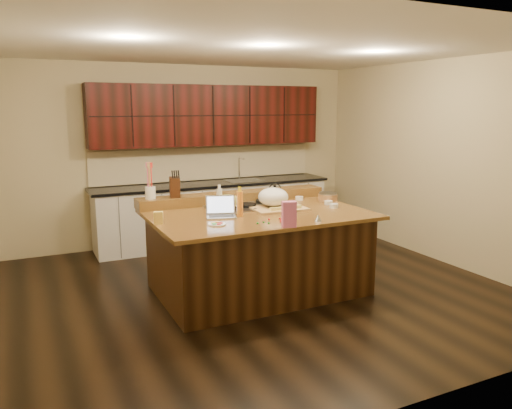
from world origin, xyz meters
name	(u,v)px	position (x,y,z in m)	size (l,w,h in m)	color
room	(258,174)	(0.00, 0.00, 1.35)	(5.52, 5.02, 2.72)	black
island	(258,251)	(0.00, 0.00, 0.46)	(2.40, 1.60, 0.92)	black
back_ledge	(233,197)	(0.00, 0.70, 0.98)	(2.40, 0.30, 0.12)	black
cooktop	(247,206)	(0.00, 0.30, 0.94)	(0.92, 0.52, 0.05)	gray
back_counter	(213,179)	(0.30, 2.23, 0.98)	(3.70, 0.66, 2.40)	silver
kettle	(275,196)	(0.30, 0.17, 1.05)	(0.20, 0.20, 0.18)	black
green_bowl	(227,201)	(-0.30, 0.17, 1.04)	(0.28, 0.28, 0.15)	olive
laptop	(221,211)	(-0.45, -0.01, 0.98)	(0.37, 0.33, 0.22)	#B7B7BC
oil_bottle	(240,204)	(-0.26, -0.10, 1.06)	(0.07, 0.07, 0.27)	orange
vinegar_bottle	(219,200)	(-0.36, 0.26, 1.04)	(0.06, 0.06, 0.25)	silver
wooden_tray	(274,199)	(0.26, 0.09, 1.03)	(0.62, 0.50, 0.25)	tan
ramekin_a	(334,206)	(0.92, -0.15, 0.94)	(0.10, 0.10, 0.04)	white
ramekin_b	(328,203)	(0.97, 0.04, 0.94)	(0.10, 0.10, 0.04)	white
ramekin_c	(299,198)	(0.80, 0.45, 0.94)	(0.10, 0.10, 0.04)	white
strainer_bowl	(328,198)	(1.08, 0.22, 0.97)	(0.24, 0.24, 0.09)	#996B3F
kitchen_timer	(318,218)	(0.37, -0.67, 0.96)	(0.08, 0.08, 0.07)	silver
pink_bag	(289,214)	(-0.03, -0.76, 1.05)	(0.14, 0.07, 0.26)	#D7659E
candy_plate	(217,224)	(-0.63, -0.36, 0.93)	(0.18, 0.18, 0.01)	white
package_box	(158,218)	(-1.15, -0.07, 0.98)	(0.09, 0.06, 0.13)	#E4BF50
utensil_crock	(150,193)	(-1.04, 0.70, 1.11)	(0.12, 0.12, 0.14)	white
knife_block	(175,187)	(-0.75, 0.70, 1.16)	(0.12, 0.19, 0.23)	black
gumdrop_0	(289,219)	(0.13, -0.49, 0.93)	(0.02, 0.02, 0.02)	red
gumdrop_1	(264,222)	(-0.18, -0.49, 0.93)	(0.02, 0.02, 0.02)	#198C26
gumdrop_2	(280,219)	(0.05, -0.43, 0.93)	(0.02, 0.02, 0.02)	red
gumdrop_3	(295,218)	(0.21, -0.47, 0.93)	(0.02, 0.02, 0.02)	#198C26
gumdrop_4	(269,219)	(-0.06, -0.40, 0.93)	(0.02, 0.02, 0.02)	red
gumdrop_5	(258,223)	(-0.25, -0.51, 0.93)	(0.02, 0.02, 0.02)	#198C26
gumdrop_6	(281,220)	(0.03, -0.50, 0.93)	(0.02, 0.02, 0.02)	red
gumdrop_7	(289,219)	(0.12, -0.49, 0.93)	(0.02, 0.02, 0.02)	#198C26
gumdrop_8	(263,221)	(-0.16, -0.47, 0.93)	(0.02, 0.02, 0.02)	red
gumdrop_9	(269,223)	(-0.14, -0.55, 0.93)	(0.02, 0.02, 0.02)	#198C26
gumdrop_10	(281,221)	(0.00, -0.54, 0.93)	(0.02, 0.02, 0.02)	red
gumdrop_11	(292,221)	(0.10, -0.60, 0.93)	(0.02, 0.02, 0.02)	#198C26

